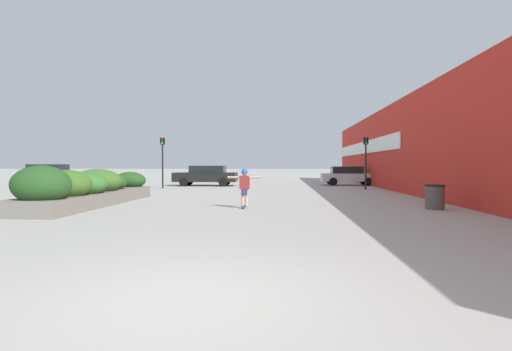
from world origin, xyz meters
name	(u,v)px	position (x,y,z in m)	size (l,w,h in m)	color
ground_plane	(190,299)	(0.00, 0.00, 0.00)	(300.00, 300.00, 0.00)	#A3A099
building_wall_right	(407,145)	(7.82, 17.78, 2.61)	(0.67, 44.07, 5.21)	red
planter_box	(88,188)	(-6.25, 10.02, 0.68)	(1.99, 8.45, 1.53)	slate
skateboard	(245,207)	(-0.30, 9.55, 0.07)	(0.23, 0.59, 0.09)	navy
skateboarder	(245,183)	(-0.30, 9.55, 0.88)	(1.22, 0.22, 1.31)	tan
trash_bin	(435,197)	(6.32, 9.73, 0.43)	(0.67, 0.67, 0.85)	#514C47
car_center_left	(206,175)	(-4.60, 24.60, 0.78)	(4.61, 1.87, 1.49)	black
car_center_right	(50,174)	(-16.74, 24.88, 0.83)	(4.58, 1.98, 1.59)	#BCBCC1
car_rightmost	(348,175)	(6.02, 26.23, 0.74)	(4.14, 1.89, 1.42)	#BCBCC1
traffic_light_left	(162,154)	(-6.79, 21.11, 2.27)	(0.28, 0.30, 3.32)	black
traffic_light_right	(366,154)	(6.23, 20.86, 2.24)	(0.28, 0.30, 3.27)	black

